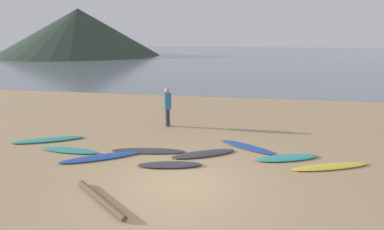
% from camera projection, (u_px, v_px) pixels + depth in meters
% --- Properties ---
extents(ground_plane, '(120.00, 120.00, 0.20)m').
position_uv_depth(ground_plane, '(216.00, 107.00, 17.79)').
color(ground_plane, tan).
rests_on(ground_plane, ground).
extents(ocean_water, '(140.00, 100.00, 0.01)m').
position_uv_depth(ocean_water, '(238.00, 54.00, 67.84)').
color(ocean_water, slate).
rests_on(ocean_water, ground).
extents(headland_hill, '(32.98, 32.98, 9.49)m').
position_uv_depth(headland_hill, '(80.00, 32.00, 63.01)').
color(headland_hill, '#28382B').
rests_on(headland_hill, ground).
extents(surfboard_0, '(2.57, 1.63, 0.09)m').
position_uv_depth(surfboard_0, '(48.00, 140.00, 11.69)').
color(surfboard_0, teal).
rests_on(surfboard_0, ground).
extents(surfboard_1, '(2.19, 0.60, 0.08)m').
position_uv_depth(surfboard_1, '(70.00, 150.00, 10.61)').
color(surfboard_1, teal).
rests_on(surfboard_1, ground).
extents(surfboard_2, '(2.56, 1.82, 0.07)m').
position_uv_depth(surfboard_2, '(101.00, 157.00, 10.02)').
color(surfboard_2, '#1E479E').
rests_on(surfboard_2, ground).
extents(surfboard_3, '(2.63, 0.87, 0.06)m').
position_uv_depth(surfboard_3, '(148.00, 151.00, 10.59)').
color(surfboard_3, '#333338').
rests_on(surfboard_3, ground).
extents(surfboard_4, '(2.08, 0.92, 0.09)m').
position_uv_depth(surfboard_4, '(170.00, 165.00, 9.41)').
color(surfboard_4, '#333338').
rests_on(surfboard_4, ground).
extents(surfboard_5, '(2.27, 1.58, 0.08)m').
position_uv_depth(surfboard_5, '(204.00, 154.00, 10.31)').
color(surfboard_5, '#333338').
rests_on(surfboard_5, ground).
extents(surfboard_6, '(2.16, 1.61, 0.07)m').
position_uv_depth(surfboard_6, '(248.00, 147.00, 10.94)').
color(surfboard_6, '#1E479E').
rests_on(surfboard_6, ground).
extents(surfboard_7, '(2.24, 1.31, 0.08)m').
position_uv_depth(surfboard_7, '(287.00, 158.00, 9.96)').
color(surfboard_7, teal).
rests_on(surfboard_7, ground).
extents(surfboard_8, '(2.57, 1.34, 0.07)m').
position_uv_depth(surfboard_8, '(330.00, 166.00, 9.30)').
color(surfboard_8, yellow).
rests_on(surfboard_8, ground).
extents(person_0, '(0.35, 0.35, 1.74)m').
position_uv_depth(person_0, '(167.00, 104.00, 13.38)').
color(person_0, '#2D2D38').
rests_on(person_0, ground).
extents(driftwood_log, '(1.89, 1.51, 0.15)m').
position_uv_depth(driftwood_log, '(101.00, 199.00, 7.37)').
color(driftwood_log, brown).
rests_on(driftwood_log, ground).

